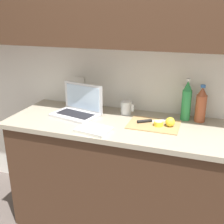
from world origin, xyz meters
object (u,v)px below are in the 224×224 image
object	(u,v)px
bottle_oil_tall	(187,101)
knife	(149,121)
laptop	(78,108)
lemon_half_cut	(158,123)
bottle_green_soda	(201,105)
lemon_whole_beside	(170,122)
cutting_board	(154,125)
measuring_cup	(126,108)

from	to	relation	value
bottle_oil_tall	knife	bearing A→B (deg)	-146.86
laptop	lemon_half_cut	size ratio (longest dim) A/B	6.08
bottle_green_soda	knife	bearing A→B (deg)	-155.49
lemon_half_cut	lemon_whole_beside	xyz separation A→B (m)	(0.08, 0.02, 0.02)
lemon_whole_beside	lemon_half_cut	bearing A→B (deg)	-168.14
laptop	lemon_whole_beside	xyz separation A→B (m)	(0.71, -0.02, -0.02)
cutting_board	bottle_green_soda	bearing A→B (deg)	31.62
bottle_oil_tall	cutting_board	bearing A→B (deg)	-136.90
lemon_half_cut	bottle_oil_tall	bearing A→B (deg)	51.41
lemon_half_cut	laptop	bearing A→B (deg)	176.35
lemon_whole_beside	bottle_oil_tall	world-z (taller)	bottle_oil_tall
knife	lemon_half_cut	xyz separation A→B (m)	(0.08, -0.05, 0.01)
lemon_whole_beside	bottle_green_soda	distance (m)	0.28
lemon_whole_beside	cutting_board	bearing A→B (deg)	178.94
knife	measuring_cup	distance (m)	0.25
cutting_board	lemon_whole_beside	bearing A→B (deg)	-1.06
lemon_half_cut	lemon_whole_beside	distance (m)	0.08
lemon_half_cut	measuring_cup	size ratio (longest dim) A/B	0.62
laptop	bottle_oil_tall	distance (m)	0.82
knife	measuring_cup	xyz separation A→B (m)	(-0.21, 0.13, 0.03)
laptop	lemon_whole_beside	distance (m)	0.71
laptop	lemon_whole_beside	size ratio (longest dim) A/B	6.02
cutting_board	measuring_cup	size ratio (longest dim) A/B	3.43
lemon_half_cut	cutting_board	bearing A→B (deg)	152.50
lemon_half_cut	bottle_oil_tall	size ratio (longest dim) A/B	0.21
lemon_whole_beside	bottle_oil_tall	distance (m)	0.23
knife	measuring_cup	size ratio (longest dim) A/B	2.33
laptop	lemon_half_cut	distance (m)	0.64
laptop	bottle_green_soda	bearing A→B (deg)	23.09
bottle_oil_tall	measuring_cup	xyz separation A→B (m)	(-0.45, -0.02, -0.09)
laptop	lemon_whole_beside	bearing A→B (deg)	10.82
lemon_half_cut	bottle_oil_tall	distance (m)	0.29
lemon_whole_beside	bottle_green_soda	world-z (taller)	bottle_green_soda
knife	lemon_half_cut	world-z (taller)	lemon_half_cut
measuring_cup	bottle_oil_tall	bearing A→B (deg)	3.00
bottle_green_soda	measuring_cup	distance (m)	0.56
knife	bottle_green_soda	size ratio (longest dim) A/B	0.89
lemon_half_cut	measuring_cup	bearing A→B (deg)	147.81
laptop	cutting_board	xyz separation A→B (m)	(0.60, -0.02, -0.05)
cutting_board	lemon_whole_beside	distance (m)	0.12
laptop	bottle_green_soda	xyz separation A→B (m)	(0.90, 0.16, 0.07)
lemon_whole_beside	bottle_oil_tall	size ratio (longest dim) A/B	0.21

